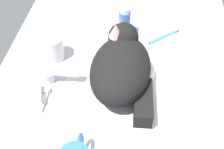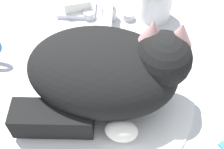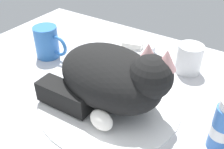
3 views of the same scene
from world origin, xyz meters
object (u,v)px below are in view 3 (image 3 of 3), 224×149
object	(u,v)px
faucet	(149,57)
soap_bar	(132,45)
cat	(113,78)
coffee_mug	(48,42)
rinse_cup	(189,59)
toothpaste_bottle	(223,127)

from	to	relation	value
faucet	soap_bar	world-z (taller)	faucet
cat	coffee_mug	size ratio (longest dim) A/B	2.60
faucet	rinse_cup	bearing A→B (deg)	14.08
faucet	toothpaste_bottle	world-z (taller)	toothpaste_bottle
coffee_mug	soap_bar	bearing A→B (deg)	39.21
soap_bar	coffee_mug	bearing A→B (deg)	-140.79
cat	rinse_cup	bearing A→B (deg)	67.78
soap_bar	faucet	bearing A→B (deg)	-26.18
rinse_cup	toothpaste_bottle	bearing A→B (deg)	-57.50
rinse_cup	soap_bar	bearing A→B (deg)	176.57
rinse_cup	toothpaste_bottle	xyz separation A→B (cm)	(14.82, -23.26, 1.36)
rinse_cup	soap_bar	distance (cm)	19.03
cat	soap_bar	size ratio (longest dim) A/B	4.83
cat	soap_bar	world-z (taller)	cat
rinse_cup	soap_bar	xyz separation A→B (cm)	(-18.92, 1.13, -1.68)
cat	rinse_cup	xyz separation A→B (cm)	(9.85, 24.11, -3.91)
coffee_mug	cat	bearing A→B (deg)	-15.89
cat	toothpaste_bottle	bearing A→B (deg)	1.97
faucet	toothpaste_bottle	bearing A→B (deg)	-38.45
cat	toothpaste_bottle	distance (cm)	24.82
coffee_mug	toothpaste_bottle	distance (cm)	54.87
cat	toothpaste_bottle	xyz separation A→B (cm)	(24.68, 0.85, -2.55)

